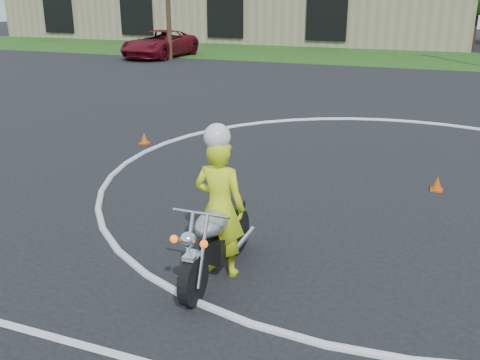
% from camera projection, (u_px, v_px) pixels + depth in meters
% --- Properties ---
extents(ground, '(120.00, 120.00, 0.00)m').
position_uv_depth(ground, '(367.00, 239.00, 8.69)').
color(ground, black).
rests_on(ground, ground).
extents(grass_strip, '(120.00, 10.00, 0.02)m').
position_uv_depth(grass_strip, '(437.00, 59.00, 32.42)').
color(grass_strip, '#1E4714').
rests_on(grass_strip, ground).
extents(primary_motorcycle, '(0.79, 2.25, 1.18)m').
position_uv_depth(primary_motorcycle, '(216.00, 240.00, 7.37)').
color(primary_motorcycle, black).
rests_on(primary_motorcycle, ground).
extents(rider_primary_grp, '(0.73, 0.49, 2.20)m').
position_uv_depth(rider_primary_grp, '(220.00, 203.00, 7.33)').
color(rider_primary_grp, '#DEF219').
rests_on(rider_primary_grp, ground).
extents(pickup_grp, '(2.93, 6.01, 1.65)m').
position_uv_depth(pickup_grp, '(160.00, 44.00, 33.32)').
color(pickup_grp, maroon).
rests_on(pickup_grp, ground).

